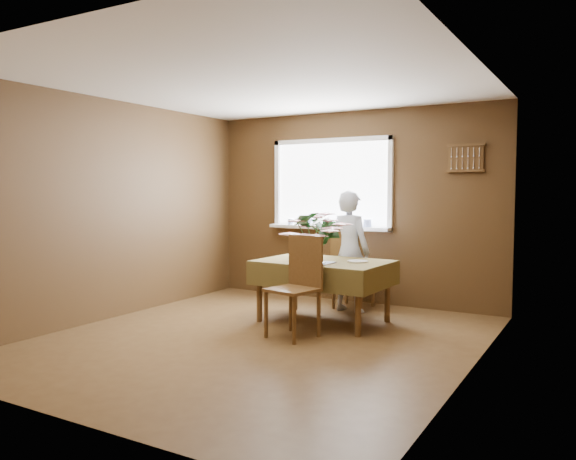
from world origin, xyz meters
The scene contains 15 objects.
floor centered at (0.00, 0.00, 0.00)m, with size 4.50×4.50×0.00m, color #4D331A.
ceiling centered at (0.00, 0.00, 2.50)m, with size 4.50×4.50×0.00m, color white.
wall_back centered at (0.00, 2.25, 1.25)m, with size 4.00×4.00×0.00m, color brown.
wall_front centered at (0.00, -2.25, 1.25)m, with size 4.00×4.00×0.00m, color brown.
wall_left centered at (-2.00, 0.00, 1.25)m, with size 4.50×4.50×0.00m, color brown.
wall_right centered at (2.00, 0.00, 1.25)m, with size 4.50×4.50×0.00m, color brown.
window_assembly centered at (-0.29, 2.20, 1.35)m, with size 1.72×0.20×1.22m.
spoon_rack centered at (1.45, 2.22, 1.85)m, with size 0.44×0.05×0.33m.
dining_table centered at (0.20, 1.00, 0.61)m, with size 1.46×1.03×0.70m.
chair_far centered at (0.18, 1.78, 0.54)m, with size 0.45×0.45×1.01m.
chair_near centered at (0.25, 0.33, 0.55)m, with size 0.51×0.51×1.01m.
seated_woman centered at (0.23, 1.65, 0.73)m, with size 0.54×0.35×1.47m, color white.
flower_bouquet centered at (0.20, 0.79, 1.04)m, with size 0.62×0.62×0.53m.
side_plate centered at (0.57, 1.07, 0.70)m, with size 0.22×0.22×0.01m, color white.
table_knife centered at (0.32, 0.74, 0.70)m, with size 0.02×0.23×0.00m, color silver.
Camera 1 is at (2.94, -4.57, 1.46)m, focal length 35.00 mm.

